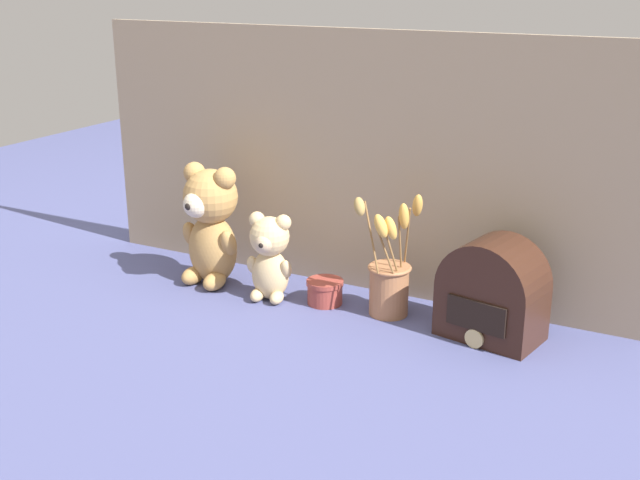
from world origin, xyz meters
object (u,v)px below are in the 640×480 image
at_px(teddy_bear_medium, 270,255).
at_px(flower_vase, 389,279).
at_px(vintage_radio, 492,295).
at_px(teddy_bear_large, 210,223).
at_px(decorative_tin_tall, 325,292).

relative_size(teddy_bear_medium, flower_vase, 0.73).
bearing_deg(vintage_radio, flower_vase, 178.47).
bearing_deg(teddy_bear_large, teddy_bear_medium, -6.79).
bearing_deg(decorative_tin_tall, teddy_bear_medium, -164.58).
bearing_deg(teddy_bear_medium, decorative_tin_tall, 15.42).
bearing_deg(teddy_bear_large, vintage_radio, 1.37).
distance_m(vintage_radio, decorative_tin_tall, 0.39).
height_order(vintage_radio, decorative_tin_tall, vintage_radio).
height_order(teddy_bear_medium, flower_vase, flower_vase).
bearing_deg(vintage_radio, teddy_bear_large, -178.63).
height_order(teddy_bear_large, vintage_radio, teddy_bear_large).
xyz_separation_m(teddy_bear_medium, flower_vase, (0.28, 0.04, -0.02)).
bearing_deg(decorative_tin_tall, vintage_radio, 0.48).
bearing_deg(flower_vase, teddy_bear_medium, -171.08).
distance_m(teddy_bear_medium, flower_vase, 0.28).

